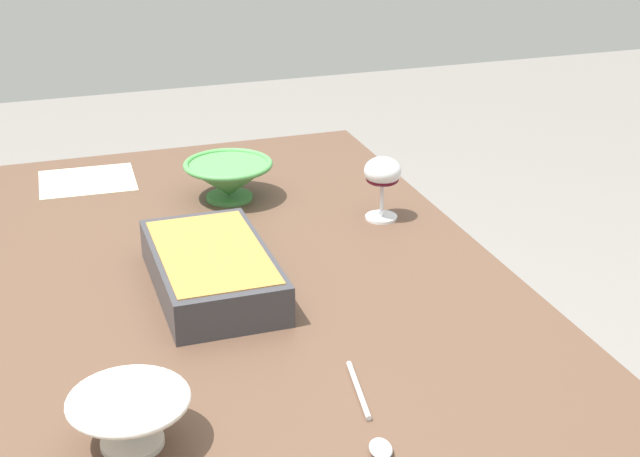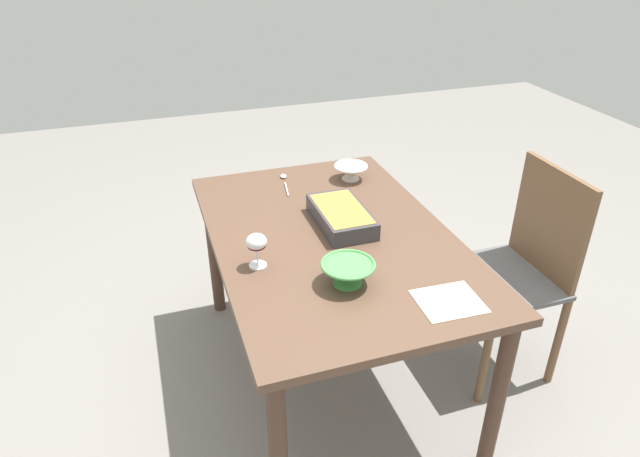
{
  "view_description": "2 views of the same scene",
  "coord_description": "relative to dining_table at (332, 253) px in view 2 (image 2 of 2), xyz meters",
  "views": [
    {
      "loc": [
        1.49,
        -0.34,
        1.49
      ],
      "look_at": [
        -0.06,
        0.18,
        0.77
      ],
      "focal_mm": 52.25,
      "sensor_mm": 36.0,
      "label": 1
    },
    {
      "loc": [
        -1.81,
        0.65,
        1.87
      ],
      "look_at": [
        -0.07,
        0.07,
        0.82
      ],
      "focal_mm": 31.35,
      "sensor_mm": 36.0,
      "label": 2
    }
  ],
  "objects": [
    {
      "name": "small_bowl",
      "position": [
        -0.33,
        0.06,
        0.14
      ],
      "size": [
        0.19,
        0.19,
        0.08
      ],
      "color": "#4C994C",
      "rests_on": "dining_table"
    },
    {
      "name": "serving_spoon",
      "position": [
        0.54,
        0.05,
        0.09
      ],
      "size": [
        0.24,
        0.06,
        0.01
      ],
      "color": "silver",
      "rests_on": "dining_table"
    },
    {
      "name": "ground_plane",
      "position": [
        0.0,
        0.0,
        -0.66
      ],
      "size": [
        8.0,
        8.0,
        0.0
      ],
      "primitive_type": "plane",
      "color": "gray"
    },
    {
      "name": "napkin",
      "position": [
        -0.54,
        -0.22,
        0.09
      ],
      "size": [
        0.19,
        0.22,
        0.0
      ],
      "primitive_type": "cube",
      "rotation": [
        0.0,
        0.0,
        -0.04
      ],
      "color": "beige",
      "rests_on": "dining_table"
    },
    {
      "name": "dining_table",
      "position": [
        0.0,
        0.0,
        0.0
      ],
      "size": [
        1.42,
        0.93,
        0.74
      ],
      "color": "brown",
      "rests_on": "ground_plane"
    },
    {
      "name": "wine_glass",
      "position": [
        -0.13,
        0.33,
        0.18
      ],
      "size": [
        0.08,
        0.08,
        0.13
      ],
      "color": "white",
      "rests_on": "dining_table"
    },
    {
      "name": "mixing_bowl",
      "position": [
        0.47,
        -0.26,
        0.13
      ],
      "size": [
        0.16,
        0.16,
        0.07
      ],
      "color": "white",
      "rests_on": "dining_table"
    },
    {
      "name": "casserole_dish",
      "position": [
        0.07,
        -0.06,
        0.13
      ],
      "size": [
        0.35,
        0.19,
        0.07
      ],
      "color": "#38383D",
      "rests_on": "dining_table"
    },
    {
      "name": "chair",
      "position": [
        -0.15,
        -0.83,
        -0.13
      ],
      "size": [
        0.45,
        0.4,
        0.96
      ],
      "color": "#595959",
      "rests_on": "ground_plane"
    }
  ]
}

